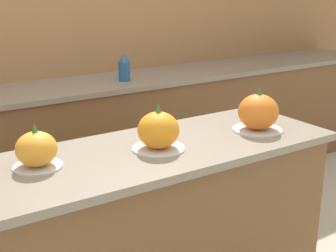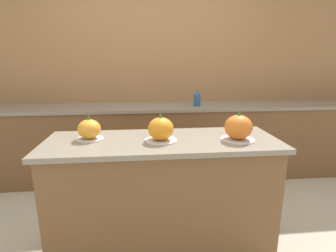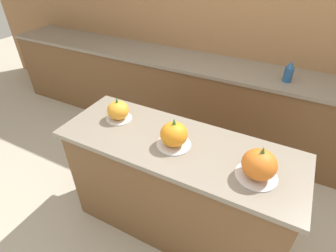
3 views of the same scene
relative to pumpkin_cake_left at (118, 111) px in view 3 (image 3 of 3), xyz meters
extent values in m
plane|color=#BCB29E|center=(0.51, -0.06, -0.97)|extent=(12.00, 12.00, 0.00)
cube|color=#9E7047|center=(0.51, 1.62, 0.28)|extent=(8.00, 0.06, 2.50)
cube|color=brown|center=(0.51, -0.06, -0.54)|extent=(1.59, 0.53, 0.87)
cube|color=gray|center=(0.51, -0.06, -0.09)|extent=(1.65, 0.59, 0.03)
cube|color=brown|center=(0.51, 1.29, -0.53)|extent=(6.00, 0.56, 0.88)
cube|color=gray|center=(0.51, 1.29, -0.08)|extent=(6.00, 0.60, 0.03)
cylinder|color=silver|center=(0.00, 0.00, -0.07)|extent=(0.19, 0.19, 0.01)
ellipsoid|color=orange|center=(0.00, 0.00, 0.01)|extent=(0.16, 0.16, 0.14)
cone|color=#38702D|center=(0.00, 0.00, 0.09)|extent=(0.02, 0.02, 0.04)
cylinder|color=silver|center=(0.50, -0.08, -0.07)|extent=(0.23, 0.23, 0.01)
ellipsoid|color=orange|center=(0.50, -0.08, 0.02)|extent=(0.18, 0.18, 0.16)
cone|color=#38702D|center=(0.50, -0.08, 0.11)|extent=(0.03, 0.03, 0.04)
cylinder|color=silver|center=(1.04, -0.12, -0.07)|extent=(0.24, 0.24, 0.01)
ellipsoid|color=orange|center=(1.04, -0.12, 0.02)|extent=(0.19, 0.19, 0.17)
cone|color=#38702D|center=(1.04, -0.12, 0.12)|extent=(0.03, 0.03, 0.04)
cylinder|color=#235184|center=(1.03, 1.22, 0.01)|extent=(0.08, 0.08, 0.14)
cone|color=#235184|center=(1.03, 1.22, 0.11)|extent=(0.07, 0.07, 0.06)
camera|label=1|loc=(-0.49, -1.68, 0.62)|focal=50.00mm
camera|label=2|loc=(0.37, -1.82, 0.48)|focal=28.00mm
camera|label=3|loc=(1.07, -1.27, 1.03)|focal=28.00mm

